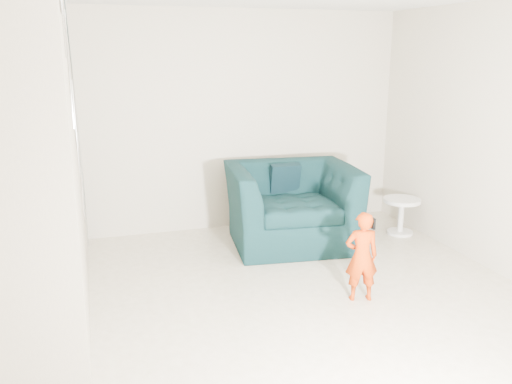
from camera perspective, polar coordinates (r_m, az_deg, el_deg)
floor at (r=4.57m, az=2.78°, el=-14.23°), size 5.50×5.50×0.00m
back_wall at (r=6.70m, az=-5.22°, el=7.26°), size 5.00×0.00×5.00m
armchair at (r=6.32m, az=3.73°, el=-1.39°), size 1.56×1.40×0.93m
toddler at (r=4.99m, az=11.05°, el=-6.68°), size 0.34×0.26×0.83m
side_table at (r=6.91m, az=15.05°, el=-1.86°), size 0.45×0.45×0.45m
staircase at (r=4.52m, az=-24.28°, el=-2.85°), size 1.02×3.03×3.62m
cushion at (r=6.59m, az=3.04°, el=1.49°), size 0.37×0.18×0.37m
throw at (r=6.08m, az=-1.57°, el=-0.84°), size 0.05×0.46×0.51m
phone at (r=4.91m, az=12.26°, el=-3.28°), size 0.02×0.05×0.10m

